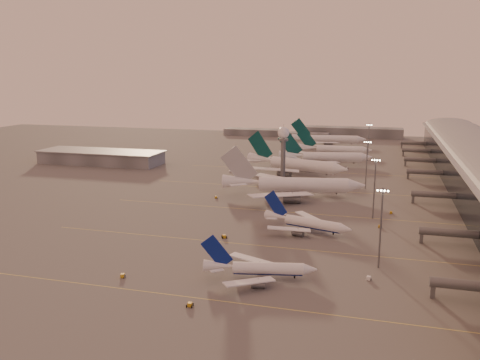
# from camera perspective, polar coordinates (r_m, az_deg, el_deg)

# --- Properties ---
(ground) EXTENTS (700.00, 700.00, 0.00)m
(ground) POSITION_cam_1_polar(r_m,az_deg,el_deg) (171.94, -4.62, -7.85)
(ground) COLOR #524F4F
(ground) RESTS_ON ground
(taxiway_markings) EXTENTS (180.00, 185.25, 0.02)m
(taxiway_markings) POSITION_cam_1_polar(r_m,az_deg,el_deg) (217.13, 8.06, -3.72)
(taxiway_markings) COLOR #F0DA54
(taxiway_markings) RESTS_ON ground
(hangar) EXTENTS (82.00, 27.00, 8.50)m
(hangar) POSITION_cam_1_polar(r_m,az_deg,el_deg) (345.25, -15.32, 2.51)
(hangar) COLOR slate
(hangar) RESTS_ON ground
(radar_tower) EXTENTS (6.40, 6.40, 31.10)m
(radar_tower) POSITION_cam_1_polar(r_m,az_deg,el_deg) (278.93, 4.89, 4.21)
(radar_tower) COLOR slate
(radar_tower) RESTS_ON ground
(mast_a) EXTENTS (3.60, 0.56, 25.00)m
(mast_a) POSITION_cam_1_polar(r_m,az_deg,el_deg) (157.83, 15.53, -4.83)
(mast_a) COLOR slate
(mast_a) RESTS_ON ground
(mast_b) EXTENTS (3.60, 0.56, 25.00)m
(mast_b) POSITION_cam_1_polar(r_m,az_deg,el_deg) (211.20, 14.86, -0.61)
(mast_b) COLOR slate
(mast_b) RESTS_ON ground
(mast_c) EXTENTS (3.60, 0.56, 25.00)m
(mast_c) POSITION_cam_1_polar(r_m,az_deg,el_deg) (265.32, 14.03, 1.92)
(mast_c) COLOR slate
(mast_c) RESTS_ON ground
(mast_d) EXTENTS (3.60, 0.56, 25.00)m
(mast_d) POSITION_cam_1_polar(r_m,az_deg,el_deg) (354.41, 14.23, 4.34)
(mast_d) COLOR slate
(mast_d) RESTS_ON ground
(distant_horizon) EXTENTS (165.00, 37.50, 9.00)m
(distant_horizon) POSITION_cam_1_polar(r_m,az_deg,el_deg) (482.80, 9.24, 5.28)
(distant_horizon) COLOR slate
(distant_horizon) RESTS_ON ground
(narrowbody_near) EXTENTS (33.02, 26.09, 13.04)m
(narrowbody_near) POSITION_cam_1_polar(r_m,az_deg,el_deg) (147.84, 2.25, -10.09)
(narrowbody_near) COLOR white
(narrowbody_near) RESTS_ON ground
(narrowbody_mid) EXTENTS (34.75, 27.31, 13.97)m
(narrowbody_mid) POSITION_cam_1_polar(r_m,az_deg,el_deg) (191.69, 7.50, -4.93)
(narrowbody_mid) COLOR white
(narrowbody_mid) RESTS_ON ground
(widebody_white) EXTENTS (68.58, 54.48, 24.31)m
(widebody_white) POSITION_cam_1_polar(r_m,az_deg,el_deg) (244.93, 6.04, -0.86)
(widebody_white) COLOR white
(widebody_white) RESTS_ON ground
(greentail_a) EXTENTS (63.48, 50.45, 23.90)m
(greentail_a) POSITION_cam_1_polar(r_m,az_deg,el_deg) (300.02, 6.32, 1.48)
(greentail_a) COLOR white
(greentail_a) RESTS_ON ground
(greentail_b) EXTENTS (60.23, 48.20, 22.08)m
(greentail_b) POSITION_cam_1_polar(r_m,az_deg,el_deg) (332.03, 9.59, 2.33)
(greentail_b) COLOR white
(greentail_b) RESTS_ON ground
(greentail_c) EXTENTS (53.67, 43.29, 19.48)m
(greentail_c) POSITION_cam_1_polar(r_m,az_deg,el_deg) (371.31, 10.57, 3.22)
(greentail_c) COLOR white
(greentail_c) RESTS_ON ground
(greentail_d) EXTENTS (61.31, 49.24, 22.31)m
(greentail_d) POSITION_cam_1_polar(r_m,az_deg,el_deg) (424.05, 9.96, 4.37)
(greentail_d) COLOR white
(greentail_d) RESTS_ON ground
(gsv_truck_a) EXTENTS (6.37, 3.49, 2.44)m
(gsv_truck_a) POSITION_cam_1_polar(r_m,az_deg,el_deg) (152.71, -12.87, -10.22)
(gsv_truck_a) COLOR gold
(gsv_truck_a) RESTS_ON ground
(gsv_tug_near) EXTENTS (2.53, 3.86, 1.05)m
(gsv_tug_near) POSITION_cam_1_polar(r_m,az_deg,el_deg) (132.79, -5.66, -13.78)
(gsv_tug_near) COLOR gold
(gsv_tug_near) RESTS_ON ground
(gsv_catering_a) EXTENTS (5.87, 3.47, 4.51)m
(gsv_catering_a) POSITION_cam_1_polar(r_m,az_deg,el_deg) (151.50, 14.37, -10.07)
(gsv_catering_a) COLOR white
(gsv_catering_a) RESTS_ON ground
(gsv_tug_mid) EXTENTS (4.10, 4.69, 1.15)m
(gsv_tug_mid) POSITION_cam_1_polar(r_m,az_deg,el_deg) (183.14, -1.78, -6.37)
(gsv_tug_mid) COLOR gold
(gsv_tug_mid) RESTS_ON ground
(gsv_truck_b) EXTENTS (5.98, 3.04, 2.30)m
(gsv_truck_b) POSITION_cam_1_polar(r_m,az_deg,el_deg) (201.88, 15.57, -4.90)
(gsv_truck_b) COLOR gold
(gsv_truck_b) RESTS_ON ground
(gsv_truck_c) EXTENTS (5.98, 3.87, 2.27)m
(gsv_truck_c) POSITION_cam_1_polar(r_m,az_deg,el_deg) (240.38, -2.62, -1.80)
(gsv_truck_c) COLOR gold
(gsv_truck_c) RESTS_ON ground
(gsv_catering_b) EXTENTS (5.10, 2.46, 4.17)m
(gsv_catering_b) POSITION_cam_1_polar(r_m,az_deg,el_deg) (222.96, 16.68, -3.14)
(gsv_catering_b) COLOR gold
(gsv_catering_b) RESTS_ON ground
(gsv_tug_far) EXTENTS (3.14, 4.09, 1.03)m
(gsv_tug_far) POSITION_cam_1_polar(r_m,az_deg,el_deg) (268.65, 4.39, -0.50)
(gsv_tug_far) COLOR gold
(gsv_tug_far) RESTS_ON ground
(gsv_truck_d) EXTENTS (3.61, 5.29, 2.02)m
(gsv_truck_d) POSITION_cam_1_polar(r_m,az_deg,el_deg) (304.34, -1.11, 1.09)
(gsv_truck_d) COLOR white
(gsv_truck_d) RESTS_ON ground
(gsv_tug_hangar) EXTENTS (3.47, 2.54, 0.89)m
(gsv_tug_hangar) POSITION_cam_1_polar(r_m,az_deg,el_deg) (322.13, 11.94, 1.33)
(gsv_tug_hangar) COLOR white
(gsv_tug_hangar) RESTS_ON ground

